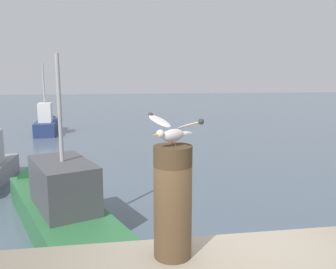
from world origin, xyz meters
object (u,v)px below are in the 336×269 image
(seagull, at_px, (173,130))
(boat_green, at_px, (54,199))
(boat_navy, at_px, (48,123))
(mooring_post, at_px, (173,202))

(seagull, height_order, boat_green, boat_green)
(seagull, bearing_deg, boat_navy, 102.91)
(boat_navy, height_order, boat_green, boat_navy)
(seagull, xyz_separation_m, boat_green, (-1.82, 5.16, -2.31))
(mooring_post, distance_m, seagull, 0.60)
(boat_navy, bearing_deg, seagull, -77.09)
(boat_navy, bearing_deg, boat_green, -79.82)
(mooring_post, relative_size, boat_navy, 0.23)
(boat_green, bearing_deg, seagull, -70.56)
(boat_navy, distance_m, boat_green, 13.07)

